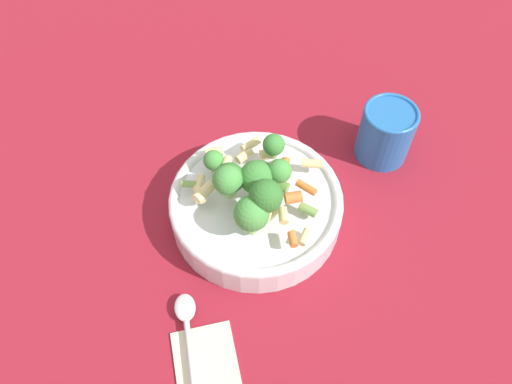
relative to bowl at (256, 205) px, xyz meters
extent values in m
plane|color=maroon|center=(0.00, 0.00, -0.03)|extent=(3.00, 3.00, 0.00)
cylinder|color=silver|center=(0.00, 0.00, -0.01)|extent=(0.23, 0.23, 0.04)
torus|color=silver|center=(0.00, 0.00, 0.02)|extent=(0.23, 0.23, 0.01)
cylinder|color=#8CB766|center=(-0.07, -0.02, 0.03)|extent=(0.01, 0.01, 0.01)
sphere|color=#479342|center=(-0.07, -0.02, 0.04)|extent=(0.03, 0.03, 0.03)
cylinder|color=#8CB766|center=(0.00, 0.00, 0.04)|extent=(0.01, 0.01, 0.01)
sphere|color=#479342|center=(0.00, 0.00, 0.05)|extent=(0.03, 0.03, 0.03)
cylinder|color=#8CB766|center=(0.04, -0.04, 0.03)|extent=(0.02, 0.02, 0.02)
sphere|color=#479342|center=(0.04, -0.04, 0.06)|extent=(0.04, 0.04, 0.04)
cylinder|color=#8CB766|center=(0.01, 0.03, 0.05)|extent=(0.01, 0.01, 0.01)
sphere|color=#479342|center=(0.01, 0.03, 0.07)|extent=(0.03, 0.03, 0.03)
cylinder|color=#8CB766|center=(0.04, -0.01, 0.05)|extent=(0.01, 0.01, 0.02)
sphere|color=#33722D|center=(0.04, -0.01, 0.08)|extent=(0.04, 0.04, 0.04)
cylinder|color=#8CB766|center=(-0.02, -0.03, 0.04)|extent=(0.01, 0.01, 0.02)
sphere|color=#33722D|center=(-0.02, -0.03, 0.06)|extent=(0.04, 0.04, 0.04)
cylinder|color=#8CB766|center=(-0.01, 0.01, 0.04)|extent=(0.01, 0.01, 0.01)
sphere|color=#33722D|center=(-0.01, 0.01, 0.05)|extent=(0.03, 0.03, 0.03)
cylinder|color=#8CB766|center=(-0.01, -0.03, 0.05)|extent=(0.01, 0.01, 0.02)
sphere|color=#479342|center=(-0.01, -0.03, 0.07)|extent=(0.04, 0.04, 0.04)
cylinder|color=#8CB766|center=(0.00, 0.00, 0.04)|extent=(0.02, 0.02, 0.01)
sphere|color=#3D8438|center=(0.00, 0.00, 0.06)|extent=(0.04, 0.04, 0.04)
cylinder|color=#8CB766|center=(-0.03, 0.05, 0.04)|extent=(0.01, 0.01, 0.01)
sphere|color=#3D8438|center=(-0.03, 0.05, 0.06)|extent=(0.03, 0.03, 0.03)
cylinder|color=orange|center=(0.04, 0.03, 0.05)|extent=(0.02, 0.02, 0.01)
cylinder|color=beige|center=(-0.04, 0.05, 0.04)|extent=(0.02, 0.02, 0.01)
cylinder|color=beige|center=(-0.07, 0.04, 0.04)|extent=(0.01, 0.03, 0.01)
cylinder|color=beige|center=(0.09, 0.01, 0.03)|extent=(0.02, 0.02, 0.01)
cylinder|color=orange|center=(0.09, -0.01, 0.04)|extent=(0.02, 0.02, 0.01)
cylinder|color=beige|center=(-0.05, -0.01, 0.05)|extent=(0.03, 0.03, 0.01)
cylinder|color=beige|center=(-0.03, -0.06, 0.04)|extent=(0.02, 0.03, 0.01)
cylinder|color=#729E4C|center=(0.02, 0.03, 0.04)|extent=(0.03, 0.02, 0.01)
cylinder|color=beige|center=(-0.06, -0.05, 0.03)|extent=(0.02, 0.02, 0.01)
cylinder|color=orange|center=(-0.01, 0.06, 0.03)|extent=(0.03, 0.03, 0.01)
cylinder|color=beige|center=(0.01, 0.09, 0.04)|extent=(0.03, 0.03, 0.01)
cylinder|color=beige|center=(-0.09, -0.01, 0.03)|extent=(0.02, 0.03, 0.01)
cylinder|color=beige|center=(-0.01, 0.03, 0.05)|extent=(0.01, 0.03, 0.01)
cylinder|color=beige|center=(-0.06, 0.02, 0.03)|extent=(0.02, 0.03, 0.01)
cylinder|color=orange|center=(0.04, 0.05, 0.05)|extent=(0.03, 0.02, 0.01)
cylinder|color=beige|center=(0.06, 0.00, 0.05)|extent=(0.02, 0.02, 0.01)
cylinder|color=beige|center=(0.04, -0.01, 0.04)|extent=(0.02, 0.03, 0.01)
cylinder|color=beige|center=(-0.04, -0.06, 0.03)|extent=(0.02, 0.02, 0.01)
cylinder|color=#729E4C|center=(-0.06, -0.06, 0.03)|extent=(0.02, 0.02, 0.01)
cylinder|color=#729E4C|center=(0.06, 0.04, 0.03)|extent=(0.03, 0.02, 0.01)
cylinder|color=#2366B2|center=(0.02, 0.22, 0.02)|extent=(0.08, 0.08, 0.09)
torus|color=#2366B2|center=(0.02, 0.22, 0.06)|extent=(0.08, 0.08, 0.01)
cube|color=beige|center=(0.14, -0.17, -0.02)|extent=(0.13, 0.11, 0.01)
cylinder|color=silver|center=(0.13, -0.18, -0.02)|extent=(0.11, 0.06, 0.01)
ellipsoid|color=silver|center=(0.06, -0.15, -0.02)|extent=(0.04, 0.04, 0.01)
camera|label=1|loc=(0.30, -0.22, 0.56)|focal=35.00mm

